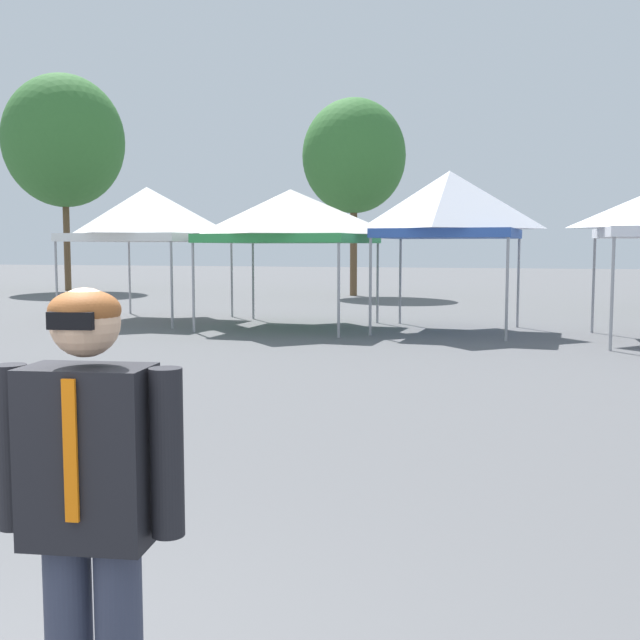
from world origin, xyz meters
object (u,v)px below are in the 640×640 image
Objects in this scene: canopy_tent_behind_right at (147,214)px; canopy_tent_right_of_center at (449,205)px; canopy_tent_far_left at (291,216)px; person_foreground at (90,510)px; tree_behind_tents_left at (354,156)px; tree_behind_tents_right at (64,141)px.

canopy_tent_behind_right is 0.99× the size of canopy_tent_right_of_center.
person_foreground is at bearing -74.40° from canopy_tent_far_left.
canopy_tent_right_of_center is 13.32m from tree_behind_tents_left.
canopy_tent_far_left is 0.48× the size of tree_behind_tents_left.
tree_behind_tents_left is (2.76, 11.48, 2.67)m from canopy_tent_behind_right.
canopy_tent_far_left is 2.08× the size of person_foreground.
canopy_tent_far_left is at bearing 105.60° from person_foreground.
canopy_tent_behind_right is 0.97× the size of canopy_tent_far_left.
canopy_tent_right_of_center reaches higher than canopy_tent_behind_right.
canopy_tent_far_left is 15.88m from person_foreground.
tree_behind_tents_right is (-17.97, 12.04, 3.62)m from canopy_tent_right_of_center.
tree_behind_tents_right is at bearing 139.53° from canopy_tent_far_left.
canopy_tent_right_of_center is 0.39× the size of tree_behind_tents_right.
tree_behind_tents_left is at bearing 0.01° from tree_behind_tents_right.
person_foreground is 33.52m from tree_behind_tents_right.
person_foreground is 28.32m from tree_behind_tents_left.
tree_behind_tents_left is (-1.37, 12.18, 2.79)m from canopy_tent_far_left.
canopy_tent_right_of_center is at bearing 92.07° from person_foreground.
person_foreground is at bearing -62.23° from canopy_tent_behind_right.
tree_behind_tents_right reaches higher than tree_behind_tents_left.
tree_behind_tents_left is at bearing 96.44° from canopy_tent_far_left.
canopy_tent_behind_right is at bearing 117.77° from person_foreground.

